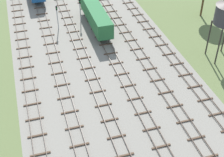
# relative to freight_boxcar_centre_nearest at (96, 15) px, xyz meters

# --- Properties ---
(ground_plane) EXTENTS (480.00, 480.00, 0.00)m
(ground_plane) POSITION_rel_freight_boxcar_centre_nearest_xyz_m (-2.32, 2.84, -2.45)
(ground_plane) COLOR #5B6B3D
(ballast_bed) EXTENTS (27.17, 176.00, 0.01)m
(ballast_bed) POSITION_rel_freight_boxcar_centre_nearest_xyz_m (-2.32, 2.84, -2.45)
(ballast_bed) COLOR gray
(ballast_bed) RESTS_ON ground
(track_far_left) EXTENTS (2.40, 126.00, 0.29)m
(track_far_left) POSITION_rel_freight_boxcar_centre_nearest_xyz_m (-13.91, 3.84, -2.31)
(track_far_left) COLOR #47382D
(track_far_left) RESTS_ON ground
(track_left) EXTENTS (2.40, 126.00, 0.29)m
(track_left) POSITION_rel_freight_boxcar_centre_nearest_xyz_m (-9.28, 3.84, -2.31)
(track_left) COLOR #47382D
(track_left) RESTS_ON ground
(track_centre_left) EXTENTS (2.40, 126.00, 0.29)m
(track_centre_left) POSITION_rel_freight_boxcar_centre_nearest_xyz_m (-4.64, 3.84, -2.31)
(track_centre_left) COLOR #47382D
(track_centre_left) RESTS_ON ground
(track_centre) EXTENTS (2.40, 126.00, 0.29)m
(track_centre) POSITION_rel_freight_boxcar_centre_nearest_xyz_m (-0.01, 3.84, -2.31)
(track_centre) COLOR #47382D
(track_centre) RESTS_ON ground
(track_centre_right) EXTENTS (2.40, 126.00, 0.29)m
(track_centre_right) POSITION_rel_freight_boxcar_centre_nearest_xyz_m (4.63, 3.84, -2.31)
(track_centre_right) COLOR #47382D
(track_centre_right) RESTS_ON ground
(track_right) EXTENTS (2.40, 126.00, 0.29)m
(track_right) POSITION_rel_freight_boxcar_centre_nearest_xyz_m (9.26, 3.84, -2.31)
(track_right) COLOR #47382D
(track_right) RESTS_ON ground
(freight_boxcar_centre_nearest) EXTENTS (2.87, 14.00, 3.60)m
(freight_boxcar_centre_nearest) POSITION_rel_freight_boxcar_centre_nearest_xyz_m (0.00, 0.00, 0.00)
(freight_boxcar_centre_nearest) COLOR #286638
(freight_boxcar_centre_nearest) RESTS_ON ground
(signal_post_nearest) EXTENTS (0.28, 0.47, 4.75)m
(signal_post_nearest) POSITION_rel_freight_boxcar_centre_nearest_xyz_m (-2.32, 2.98, 0.60)
(signal_post_nearest) COLOR gray
(signal_post_nearest) RESTS_ON ground
(signal_post_mid) EXTENTS (0.28, 0.47, 4.75)m
(signal_post_mid) POSITION_rel_freight_boxcar_centre_nearest_xyz_m (-6.96, 1.45, 0.60)
(signal_post_mid) COLOR gray
(signal_post_mid) RESTS_ON ground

